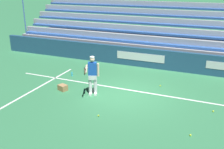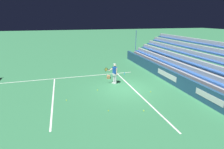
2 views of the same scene
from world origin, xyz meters
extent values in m
plane|color=#337A4C|center=(0.00, 0.00, 0.00)|extent=(160.00, 160.00, 0.00)
cube|color=white|center=(0.00, -0.50, 0.00)|extent=(12.00, 0.10, 0.01)
cube|color=navy|center=(0.00, -4.04, 0.55)|extent=(20.38, 0.24, 1.10)
cube|color=silver|center=(0.66, -3.92, 0.61)|extent=(2.80, 0.01, 0.44)
cube|color=#9EA3A8|center=(0.00, -6.64, 0.55)|extent=(19.36, 4.00, 1.10)
cube|color=#2D5BAD|center=(0.00, -5.04, 1.18)|extent=(18.97, 0.40, 0.12)
cube|color=#9EA3A8|center=(0.00, -5.32, 1.33)|extent=(19.36, 0.24, 0.45)
cube|color=#2D5BAD|center=(0.00, -5.84, 1.63)|extent=(18.97, 0.40, 0.12)
cube|color=#9EA3A8|center=(0.00, -6.12, 1.77)|extent=(19.36, 0.24, 0.45)
cube|color=#2D5BAD|center=(0.00, -6.64, 2.08)|extent=(18.97, 0.40, 0.12)
cube|color=#9EA3A8|center=(0.00, -6.92, 2.23)|extent=(19.36, 0.24, 0.45)
cube|color=#2D5BAD|center=(0.00, -7.44, 2.53)|extent=(18.97, 0.40, 0.12)
cube|color=#9EA3A8|center=(0.00, -7.72, 2.67)|extent=(19.36, 0.24, 0.45)
cube|color=#2D5BAD|center=(0.00, -8.24, 2.98)|extent=(18.97, 0.40, 0.12)
cube|color=#9EA3A8|center=(0.00, -8.52, 3.12)|extent=(19.36, 0.24, 0.45)
cylinder|color=#4C70B2|center=(9.39, -4.74, 1.93)|extent=(0.08, 0.08, 3.85)
cylinder|color=silver|center=(1.31, 0.51, 0.44)|extent=(0.15, 0.15, 0.88)
cylinder|color=silver|center=(1.52, 0.59, 0.44)|extent=(0.15, 0.15, 0.88)
cube|color=white|center=(1.29, 0.56, 0.04)|extent=(0.21, 0.30, 0.09)
cube|color=white|center=(1.49, 0.64, 0.04)|extent=(0.21, 0.30, 0.09)
cube|color=silver|center=(1.41, 0.55, 0.80)|extent=(0.40, 0.33, 0.20)
cube|color=#194CB2|center=(1.41, 0.55, 1.17)|extent=(0.41, 0.33, 0.58)
sphere|color=beige|center=(1.41, 0.56, 1.60)|extent=(0.21, 0.21, 0.21)
cylinder|color=white|center=(1.41, 0.56, 1.69)|extent=(0.20, 0.20, 0.05)
cylinder|color=beige|center=(1.19, 0.45, 1.13)|extent=(0.09, 0.09, 0.56)
cylinder|color=beige|center=(1.57, 0.82, 1.22)|extent=(0.30, 0.57, 0.24)
cylinder|color=black|center=(1.48, 1.05, 1.27)|extent=(0.14, 0.29, 0.03)
torus|color=black|center=(1.37, 1.31, 1.31)|extent=(0.14, 0.30, 0.31)
cylinder|color=#D6D14C|center=(1.37, 1.31, 1.31)|extent=(0.11, 0.25, 0.27)
cube|color=#A87F51|center=(2.87, 0.70, 0.13)|extent=(0.48, 0.42, 0.26)
sphere|color=#CCE533|center=(0.32, 2.26, 0.03)|extent=(0.07, 0.07, 0.07)
sphere|color=#CCE533|center=(-2.96, 2.27, 0.03)|extent=(0.07, 0.07, 0.07)
sphere|color=#CCE533|center=(-3.55, 0.26, 0.03)|extent=(0.07, 0.07, 0.07)
sphere|color=#CCE533|center=(-1.10, -1.49, 0.03)|extent=(0.07, 0.07, 0.07)
cylinder|color=#33B2E5|center=(3.46, -1.07, 0.11)|extent=(0.07, 0.07, 0.22)
camera|label=1|loc=(-3.47, 9.92, 4.72)|focal=42.00mm
camera|label=2|loc=(-11.88, 4.61, 5.22)|focal=28.00mm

